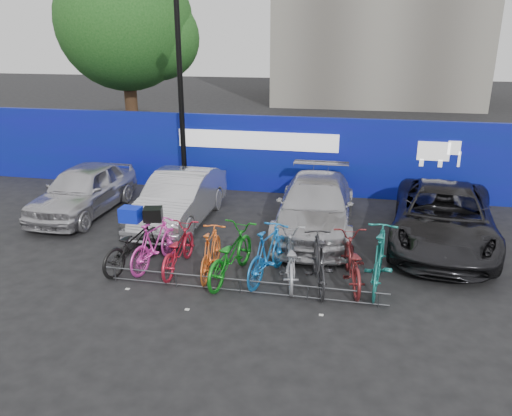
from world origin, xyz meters
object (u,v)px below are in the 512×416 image
(car_3, at_px, (443,217))
(bike_5, at_px, (268,253))
(car_1, at_px, (180,199))
(bike_8, at_px, (352,261))
(bike_3, at_px, (211,252))
(bike_1, at_px, (155,244))
(car_0, at_px, (83,190))
(lamppost, at_px, (180,87))
(bike_4, at_px, (230,254))
(bike_6, at_px, (290,258))
(bike_9, at_px, (379,258))
(car_2, at_px, (315,206))
(bike_0, at_px, (133,244))
(bike_2, at_px, (178,249))
(bike_7, at_px, (319,261))
(tree, at_px, (131,25))
(bike_rack, at_px, (240,285))

(car_3, distance_m, bike_5, 4.52)
(car_1, xyz_separation_m, bike_8, (4.51, -2.60, -0.17))
(bike_3, bearing_deg, bike_1, -8.44)
(car_0, xyz_separation_m, bike_3, (4.52, -2.92, -0.18))
(lamppost, bearing_deg, bike_4, -62.16)
(bike_5, relative_size, bike_6, 1.00)
(car_1, height_order, bike_9, car_1)
(lamppost, xyz_separation_m, bike_3, (2.43, -5.33, -2.77))
(bike_3, height_order, bike_6, bike_3)
(car_2, xyz_separation_m, bike_1, (-3.14, -2.75, -0.14))
(bike_8, bearing_deg, bike_5, -6.08)
(car_0, relative_size, bike_1, 2.28)
(car_3, relative_size, bike_9, 2.40)
(bike_0, relative_size, bike_2, 1.09)
(car_2, bearing_deg, bike_8, -71.61)
(bike_8, bearing_deg, car_2, -79.66)
(bike_7, bearing_deg, bike_1, -15.08)
(car_0, bearing_deg, tree, 102.66)
(car_0, xyz_separation_m, bike_1, (3.25, -2.80, -0.15))
(bike_8, bearing_deg, bike_1, -9.14)
(bike_3, height_order, bike_4, bike_4)
(car_0, distance_m, bike_0, 4.00)
(tree, relative_size, bike_6, 4.19)
(car_0, xyz_separation_m, bike_8, (7.37, -2.79, -0.18))
(bike_5, xyz_separation_m, bike_8, (1.67, 0.09, -0.06))
(car_2, distance_m, car_3, 3.02)
(bike_4, bearing_deg, bike_6, -162.39)
(bike_7, height_order, bike_8, bike_7)
(tree, relative_size, lamppost, 1.28)
(car_0, xyz_separation_m, bike_0, (2.78, -2.87, -0.17))
(bike_rack, distance_m, car_1, 4.21)
(lamppost, height_order, bike_1, lamppost)
(bike_2, height_order, bike_3, bike_3)
(lamppost, bearing_deg, bike_0, -82.47)
(car_1, height_order, bike_0, car_1)
(car_1, distance_m, bike_8, 5.21)
(bike_rack, height_order, car_2, car_2)
(bike_7, bearing_deg, bike_rack, 10.22)
(tree, bearing_deg, bike_5, -54.14)
(bike_5, relative_size, bike_7, 1.03)
(bike_1, height_order, bike_6, bike_1)
(bike_0, relative_size, bike_1, 1.11)
(bike_7, bearing_deg, car_0, -35.62)
(bike_8, bearing_deg, car_1, -39.24)
(car_3, bearing_deg, car_2, -177.86)
(bike_5, distance_m, bike_9, 2.18)
(car_0, bearing_deg, bike_2, -36.31)
(bike_0, height_order, bike_7, bike_7)
(tree, distance_m, car_2, 11.49)
(bike_3, bearing_deg, car_3, -154.55)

